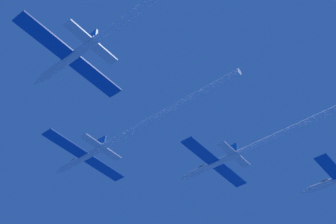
{
  "coord_description": "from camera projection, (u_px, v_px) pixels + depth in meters",
  "views": [
    {
      "loc": [
        -42.45,
        -56.02,
        -50.27
      ],
      "look_at": [
        -0.29,
        -21.96,
        0.25
      ],
      "focal_mm": 46.82,
      "sensor_mm": 36.0,
      "label": 1
    }
  ],
  "objects": [
    {
      "name": "jet_left_wing",
      "position": [
        128.0,
        17.0,
        59.56
      ],
      "size": [
        19.15,
        48.95,
        3.17
      ],
      "color": "silver"
    },
    {
      "name": "jet_lead",
      "position": [
        121.0,
        137.0,
        79.77
      ],
      "size": [
        19.15,
        43.75,
        3.17
      ],
      "color": "silver"
    },
    {
      "name": "jet_right_wing",
      "position": [
        275.0,
        136.0,
        79.82
      ],
      "size": [
        19.15,
        52.87,
        3.17
      ],
      "color": "silver"
    }
  ]
}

